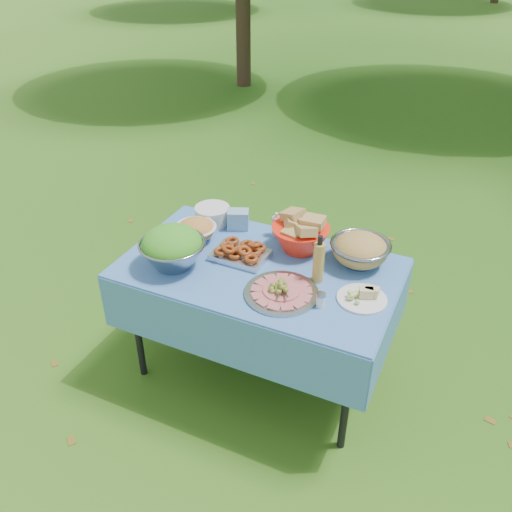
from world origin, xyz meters
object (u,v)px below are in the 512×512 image
(plate_stack, at_px, (212,215))
(charcuterie_platter, at_px, (282,287))
(salad_bowl, at_px, (172,247))
(picnic_table, at_px, (259,321))
(bread_bowl, at_px, (301,232))
(pasta_bowl_steel, at_px, (360,249))
(oil_bottle, at_px, (319,259))

(plate_stack, height_order, charcuterie_platter, plate_stack)
(salad_bowl, xyz_separation_m, charcuterie_platter, (0.62, 0.01, -0.07))
(picnic_table, height_order, salad_bowl, salad_bowl)
(plate_stack, bearing_deg, bread_bowl, -5.43)
(bread_bowl, bearing_deg, pasta_bowl_steel, 0.44)
(picnic_table, height_order, bread_bowl, bread_bowl)
(salad_bowl, xyz_separation_m, plate_stack, (-0.04, 0.50, -0.06))
(bread_bowl, bearing_deg, charcuterie_platter, -80.96)
(salad_bowl, distance_m, plate_stack, 0.50)
(pasta_bowl_steel, bearing_deg, bread_bowl, -179.56)
(plate_stack, relative_size, oil_bottle, 0.80)
(bread_bowl, bearing_deg, salad_bowl, -141.31)
(oil_bottle, bearing_deg, picnic_table, -177.85)
(picnic_table, bearing_deg, salad_bowl, -156.43)
(pasta_bowl_steel, xyz_separation_m, oil_bottle, (-0.15, -0.25, 0.05))
(salad_bowl, distance_m, charcuterie_platter, 0.62)
(picnic_table, distance_m, plate_stack, 0.70)
(bread_bowl, bearing_deg, oil_bottle, -52.26)
(salad_bowl, xyz_separation_m, oil_bottle, (0.74, 0.19, 0.02))
(plate_stack, height_order, oil_bottle, oil_bottle)
(plate_stack, bearing_deg, oil_bottle, -21.20)
(salad_bowl, relative_size, bread_bowl, 1.07)
(picnic_table, xyz_separation_m, salad_bowl, (-0.42, -0.18, 0.49))
(oil_bottle, bearing_deg, plate_stack, 158.80)
(picnic_table, distance_m, bread_bowl, 0.57)
(picnic_table, bearing_deg, charcuterie_platter, -40.87)
(bread_bowl, xyz_separation_m, charcuterie_platter, (0.07, -0.43, -0.07))
(salad_bowl, relative_size, oil_bottle, 1.31)
(picnic_table, xyz_separation_m, oil_bottle, (0.32, 0.01, 0.51))
(charcuterie_platter, bearing_deg, picnic_table, 139.13)
(picnic_table, xyz_separation_m, charcuterie_platter, (0.20, -0.17, 0.42))
(charcuterie_platter, bearing_deg, plate_stack, 143.41)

